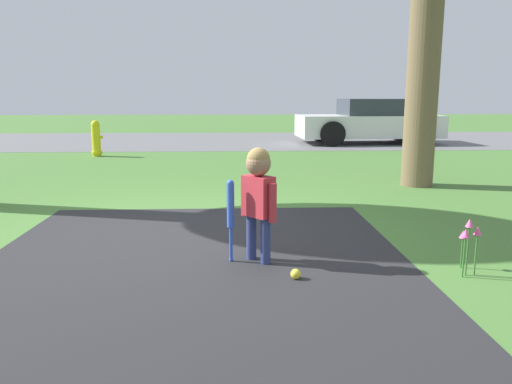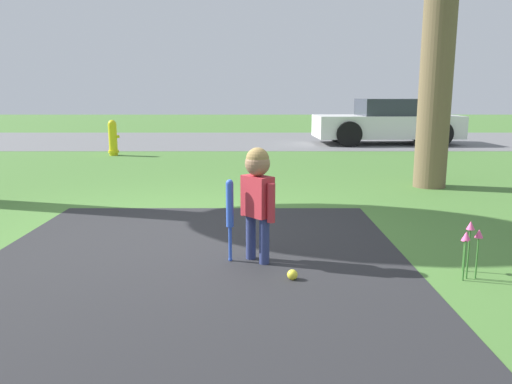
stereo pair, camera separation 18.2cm
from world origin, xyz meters
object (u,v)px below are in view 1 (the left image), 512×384
Objects in this scene: child at (258,189)px; baseball_bat at (231,209)px; sports_ball at (296,274)px; parked_car at (370,122)px; fire_hydrant at (96,139)px.

child is 1.37× the size of baseball_bat.
sports_ball is 10.82m from parked_car.
child is 1.17× the size of fire_hydrant.
child is 0.23× the size of parked_car.
parked_car is (3.33, 10.29, 0.54)m from sports_ball.
fire_hydrant is 7.26m from parked_car.
child reaches higher than fire_hydrant.
baseball_bat reaches higher than sports_ball.
baseball_bat is at bearing 66.61° from parked_car.
baseball_bat is at bearing -132.73° from child.
fire_hydrant is (-3.16, 7.17, -0.21)m from child.
child is at bearing -66.21° from fire_hydrant.
baseball_bat is at bearing -67.67° from fire_hydrant.
fire_hydrant is at bearing 162.22° from child.
child is at bearing 67.72° from parked_car.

